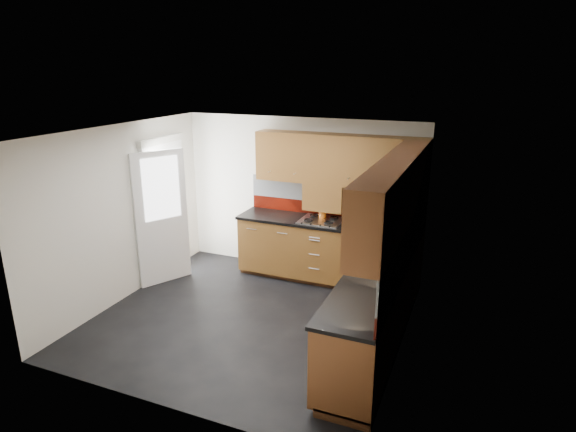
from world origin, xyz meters
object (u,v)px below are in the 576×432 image
at_px(food_processor, 394,229).
at_px(utensil_pot, 322,213).
at_px(toaster, 385,219).
at_px(gas_hob, 321,220).

bearing_deg(food_processor, utensil_pot, 155.32).
height_order(toaster, food_processor, food_processor).
distance_m(utensil_pot, food_processor, 1.27).
relative_size(utensil_pot, food_processor, 1.24).
distance_m(utensil_pot, toaster, 0.93).
xyz_separation_m(utensil_pot, toaster, (0.93, 0.02, 0.01)).
bearing_deg(toaster, gas_hob, -169.69).
bearing_deg(toaster, food_processor, -68.12).
relative_size(gas_hob, food_processor, 1.91).
xyz_separation_m(toaster, food_processor, (0.22, -0.55, 0.05)).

